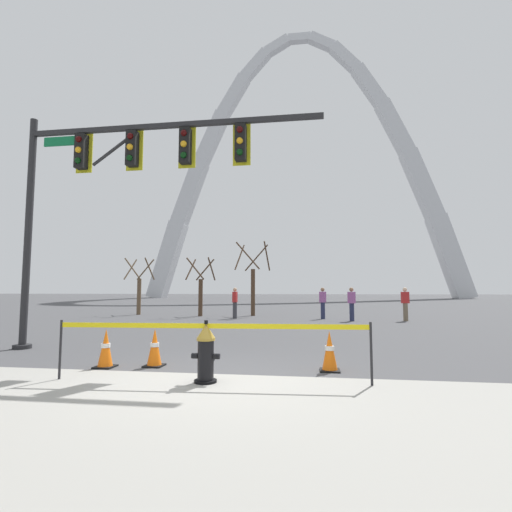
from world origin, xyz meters
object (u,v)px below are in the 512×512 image
(monument_arch, at_px, (301,177))
(traffic_signal_gantry, at_px, (116,174))
(pedestrian_walking_left, at_px, (352,304))
(pedestrian_standing_center, at_px, (235,303))
(fire_hydrant, at_px, (206,353))
(pedestrian_walking_right, at_px, (405,304))
(traffic_cone_by_hydrant, at_px, (330,351))
(traffic_cone_mid_sidewalk, at_px, (106,348))
(pedestrian_near_trees, at_px, (323,303))
(traffic_cone_curb_edge, at_px, (155,348))

(monument_arch, bearing_deg, traffic_signal_gantry, -93.15)
(pedestrian_walking_left, relative_size, pedestrian_standing_center, 1.00)
(pedestrian_standing_center, bearing_deg, fire_hydrant, -80.60)
(pedestrian_walking_left, bearing_deg, pedestrian_walking_right, 9.67)
(fire_hydrant, height_order, traffic_signal_gantry, traffic_signal_gantry)
(traffic_cone_by_hydrant, height_order, traffic_cone_mid_sidewalk, same)
(traffic_cone_by_hydrant, xyz_separation_m, pedestrian_walking_left, (1.58, 11.43, 0.46))
(monument_arch, height_order, pedestrian_near_trees, monument_arch)
(traffic_cone_curb_edge, bearing_deg, traffic_cone_mid_sidewalk, -165.17)
(traffic_cone_mid_sidewalk, relative_size, monument_arch, 0.01)
(traffic_cone_curb_edge, xyz_separation_m, pedestrian_near_trees, (3.62, 12.62, 0.46))
(traffic_cone_mid_sidewalk, xyz_separation_m, traffic_cone_curb_edge, (0.89, 0.24, 0.00))
(fire_hydrant, relative_size, monument_arch, 0.02)
(pedestrian_walking_left, distance_m, pedestrian_walking_right, 2.58)
(fire_hydrant, xyz_separation_m, traffic_cone_curb_edge, (-1.35, 1.13, -0.11))
(pedestrian_walking_left, xyz_separation_m, pedestrian_walking_right, (2.54, 0.43, 0.00))
(pedestrian_standing_center, height_order, pedestrian_near_trees, same)
(monument_arch, bearing_deg, traffic_cone_curb_edge, -91.34)
(traffic_cone_curb_edge, bearing_deg, pedestrian_near_trees, 73.99)
(traffic_cone_mid_sidewalk, height_order, pedestrian_standing_center, pedestrian_standing_center)
(traffic_cone_curb_edge, relative_size, pedestrian_near_trees, 0.46)
(fire_hydrant, bearing_deg, traffic_cone_by_hydrant, 30.40)
(fire_hydrant, xyz_separation_m, pedestrian_near_trees, (2.27, 13.76, 0.35))
(traffic_cone_mid_sidewalk, bearing_deg, traffic_cone_curb_edge, 14.83)
(pedestrian_walking_right, distance_m, pedestrian_near_trees, 3.92)
(fire_hydrant, bearing_deg, pedestrian_walking_left, 74.09)
(fire_hydrant, relative_size, traffic_signal_gantry, 0.13)
(pedestrian_standing_center, relative_size, pedestrian_walking_right, 1.00)
(pedestrian_walking_left, bearing_deg, traffic_cone_mid_sidewalk, -116.47)
(monument_arch, distance_m, pedestrian_standing_center, 52.90)
(traffic_cone_mid_sidewalk, distance_m, pedestrian_walking_left, 13.09)
(pedestrian_walking_right, bearing_deg, monument_arch, 97.07)
(fire_hydrant, bearing_deg, monument_arch, 89.93)
(traffic_cone_by_hydrant, xyz_separation_m, monument_arch, (-1.94, 60.72, 21.41))
(traffic_cone_by_hydrant, distance_m, pedestrian_near_trees, 12.59)
(pedestrian_walking_right, bearing_deg, traffic_signal_gantry, -132.24)
(pedestrian_standing_center, bearing_deg, pedestrian_near_trees, 4.73)
(fire_hydrant, distance_m, pedestrian_standing_center, 13.57)
(pedestrian_near_trees, bearing_deg, pedestrian_walking_left, -41.07)
(traffic_signal_gantry, xyz_separation_m, pedestrian_standing_center, (0.96, 10.60, -3.59))
(traffic_cone_by_hydrant, distance_m, traffic_signal_gantry, 6.78)
(traffic_cone_mid_sidewalk, distance_m, traffic_signal_gantry, 4.56)
(monument_arch, bearing_deg, pedestrian_near_trees, -87.39)
(fire_hydrant, bearing_deg, pedestrian_near_trees, 80.61)
(fire_hydrant, height_order, pedestrian_standing_center, pedestrian_standing_center)
(pedestrian_walking_left, height_order, pedestrian_near_trees, same)
(traffic_cone_by_hydrant, relative_size, traffic_cone_mid_sidewalk, 1.00)
(monument_arch, relative_size, pedestrian_walking_left, 35.79)
(fire_hydrant, distance_m, traffic_signal_gantry, 5.78)
(traffic_cone_by_hydrant, height_order, pedestrian_near_trees, pedestrian_near_trees)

